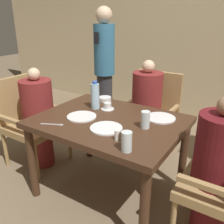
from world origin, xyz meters
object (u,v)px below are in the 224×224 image
at_px(glass_tall_near, 127,142).
at_px(plate_main_right, 82,117).
at_px(diner_in_left_chair, 39,118).
at_px(plate_main_left, 106,128).
at_px(standing_host, 104,66).
at_px(plate_dessert_center, 160,118).
at_px(glass_tall_mid, 145,120).
at_px(teacup_with_saucer, 108,107).
at_px(chair_left_side, 30,118).
at_px(diner_in_far_chair, 146,110).
at_px(diner_in_right_chair, 216,170).
at_px(chair_far_side, 151,111).
at_px(bowl_small, 105,99).
at_px(water_bottle, 95,96).

bearing_deg(glass_tall_near, plate_main_right, 154.86).
relative_size(diner_in_left_chair, plate_main_left, 4.29).
xyz_separation_m(standing_host, plate_main_right, (0.65, -1.30, -0.15)).
xyz_separation_m(standing_host, plate_main_left, (0.96, -1.38, -0.15)).
xyz_separation_m(plate_dessert_center, glass_tall_mid, (-0.03, -0.24, 0.06)).
distance_m(plate_dessert_center, teacup_with_saucer, 0.50).
relative_size(chair_left_side, diner_in_far_chair, 0.84).
bearing_deg(diner_in_right_chair, chair_far_side, 134.73).
height_order(bowl_small, glass_tall_mid, glass_tall_mid).
bearing_deg(plate_main_right, glass_tall_mid, 10.53).
bearing_deg(diner_in_far_chair, standing_host, 151.53).
bearing_deg(bowl_small, diner_in_right_chair, -17.82).
distance_m(diner_in_left_chair, glass_tall_near, 1.34).
relative_size(plate_main_left, teacup_with_saucer, 2.09).
height_order(water_bottle, glass_tall_near, water_bottle).
relative_size(plate_main_left, bowl_small, 1.95).
relative_size(teacup_with_saucer, water_bottle, 0.46).
relative_size(glass_tall_near, glass_tall_mid, 1.00).
distance_m(plate_main_left, plate_main_right, 0.31).
xyz_separation_m(diner_in_left_chair, diner_in_right_chair, (1.76, -0.00, 0.01)).
xyz_separation_m(chair_left_side, diner_in_far_chair, (1.03, 0.74, 0.06)).
xyz_separation_m(plate_dessert_center, glass_tall_near, (0.02, -0.62, 0.06)).
height_order(chair_far_side, plate_dessert_center, chair_far_side).
distance_m(plate_main_left, teacup_with_saucer, 0.42).
bearing_deg(bowl_small, plate_main_left, -54.90).
bearing_deg(glass_tall_near, glass_tall_mid, 97.81).
bearing_deg(plate_dessert_center, chair_left_side, -169.85).
relative_size(plate_main_right, water_bottle, 0.96).
bearing_deg(diner_in_left_chair, glass_tall_mid, 0.57).
bearing_deg(chair_left_side, glass_tall_near, -14.81).
height_order(diner_in_right_chair, plate_main_left, diner_in_right_chair).
height_order(plate_dessert_center, glass_tall_near, glass_tall_near).
bearing_deg(chair_left_side, plate_main_right, -6.37).
distance_m(chair_far_side, teacup_with_saucer, 0.75).
relative_size(chair_left_side, plate_main_left, 3.78).
bearing_deg(glass_tall_near, plate_main_left, 145.33).
relative_size(diner_in_far_chair, plate_main_left, 4.48).
height_order(chair_far_side, glass_tall_mid, chair_far_side).
distance_m(plate_dessert_center, glass_tall_near, 0.62).
bearing_deg(plate_main_left, diner_in_far_chair, 95.31).
xyz_separation_m(water_bottle, glass_tall_mid, (0.58, -0.14, -0.05)).
xyz_separation_m(chair_left_side, glass_tall_near, (1.40, -0.37, 0.29)).
distance_m(diner_in_far_chair, standing_host, 1.04).
xyz_separation_m(diner_in_left_chair, glass_tall_mid, (1.20, 0.01, 0.25)).
xyz_separation_m(chair_left_side, chair_far_side, (1.03, 0.89, 0.00)).
relative_size(chair_far_side, glass_tall_near, 7.05).
bearing_deg(water_bottle, diner_in_right_chair, -7.54).
bearing_deg(plate_dessert_center, water_bottle, -170.81).
relative_size(chair_left_side, standing_host, 0.57).
xyz_separation_m(diner_in_far_chair, glass_tall_near, (0.38, -1.11, 0.23)).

